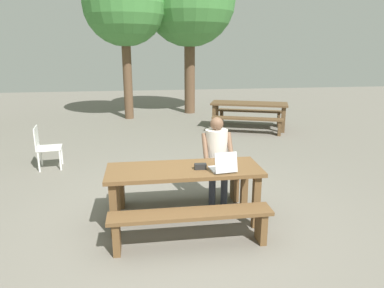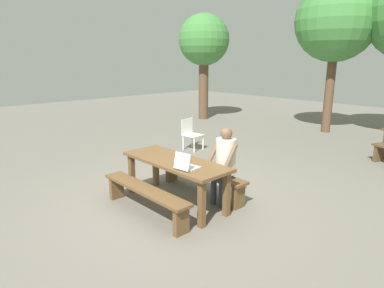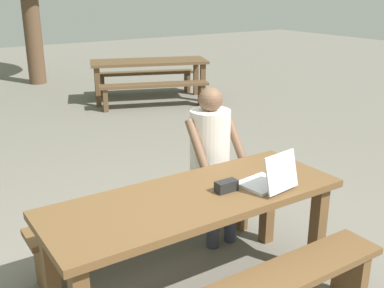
{
  "view_description": "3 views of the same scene",
  "coord_description": "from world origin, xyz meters",
  "px_view_note": "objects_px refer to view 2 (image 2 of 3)",
  "views": [
    {
      "loc": [
        -0.52,
        -4.32,
        2.28
      ],
      "look_at": [
        0.14,
        0.25,
        1.01
      ],
      "focal_mm": 33.37,
      "sensor_mm": 36.0,
      "label": 1
    },
    {
      "loc": [
        3.99,
        -3.35,
        2.36
      ],
      "look_at": [
        0.14,
        0.25,
        1.01
      ],
      "focal_mm": 31.04,
      "sensor_mm": 36.0,
      "label": 2
    },
    {
      "loc": [
        -1.52,
        -2.29,
        2.05
      ],
      "look_at": [
        0.14,
        0.25,
        1.01
      ],
      "focal_mm": 43.49,
      "sensor_mm": 36.0,
      "label": 3
    }
  ],
  "objects_px": {
    "picnic_table_front": "(175,167)",
    "plastic_chair": "(191,133)",
    "laptop": "(186,165)",
    "tree_right": "(336,22)",
    "small_pouch": "(180,161)",
    "tree_rear": "(204,42)",
    "person_seated": "(224,160)"
  },
  "relations": [
    {
      "from": "person_seated",
      "to": "tree_rear",
      "type": "bearing_deg",
      "value": 137.39
    },
    {
      "from": "picnic_table_front",
      "to": "tree_right",
      "type": "height_order",
      "value": "tree_right"
    },
    {
      "from": "small_pouch",
      "to": "tree_rear",
      "type": "relative_size",
      "value": 0.04
    },
    {
      "from": "person_seated",
      "to": "tree_right",
      "type": "height_order",
      "value": "tree_right"
    },
    {
      "from": "tree_right",
      "to": "tree_rear",
      "type": "bearing_deg",
      "value": -165.75
    },
    {
      "from": "laptop",
      "to": "tree_right",
      "type": "distance_m",
      "value": 8.11
    },
    {
      "from": "tree_right",
      "to": "picnic_table_front",
      "type": "bearing_deg",
      "value": -82.99
    },
    {
      "from": "picnic_table_front",
      "to": "tree_rear",
      "type": "distance_m",
      "value": 8.62
    },
    {
      "from": "picnic_table_front",
      "to": "plastic_chair",
      "type": "bearing_deg",
      "value": 132.85
    },
    {
      "from": "plastic_chair",
      "to": "tree_right",
      "type": "relative_size",
      "value": 0.17
    },
    {
      "from": "small_pouch",
      "to": "person_seated",
      "type": "height_order",
      "value": "person_seated"
    },
    {
      "from": "plastic_chair",
      "to": "tree_rear",
      "type": "xyz_separation_m",
      "value": [
        -3.16,
        3.63,
        2.57
      ]
    },
    {
      "from": "small_pouch",
      "to": "tree_rear",
      "type": "height_order",
      "value": "tree_rear"
    },
    {
      "from": "person_seated",
      "to": "small_pouch",
      "type": "bearing_deg",
      "value": -118.33
    },
    {
      "from": "small_pouch",
      "to": "plastic_chair",
      "type": "xyz_separation_m",
      "value": [
        -2.57,
        2.62,
        -0.36
      ]
    },
    {
      "from": "picnic_table_front",
      "to": "tree_rear",
      "type": "bearing_deg",
      "value": 131.78
    },
    {
      "from": "picnic_table_front",
      "to": "laptop",
      "type": "height_order",
      "value": "laptop"
    },
    {
      "from": "picnic_table_front",
      "to": "tree_right",
      "type": "distance_m",
      "value": 7.94
    },
    {
      "from": "person_seated",
      "to": "tree_right",
      "type": "distance_m",
      "value": 7.44
    },
    {
      "from": "laptop",
      "to": "person_seated",
      "type": "relative_size",
      "value": 0.27
    },
    {
      "from": "plastic_chair",
      "to": "tree_right",
      "type": "height_order",
      "value": "tree_right"
    },
    {
      "from": "picnic_table_front",
      "to": "small_pouch",
      "type": "distance_m",
      "value": 0.26
    },
    {
      "from": "laptop",
      "to": "tree_rear",
      "type": "bearing_deg",
      "value": -54.53
    },
    {
      "from": "picnic_table_front",
      "to": "small_pouch",
      "type": "bearing_deg",
      "value": -18.38
    },
    {
      "from": "tree_rear",
      "to": "plastic_chair",
      "type": "bearing_deg",
      "value": -48.99
    },
    {
      "from": "tree_rear",
      "to": "small_pouch",
      "type": "bearing_deg",
      "value": -47.5
    },
    {
      "from": "laptop",
      "to": "plastic_chair",
      "type": "height_order",
      "value": "laptop"
    },
    {
      "from": "laptop",
      "to": "plastic_chair",
      "type": "xyz_separation_m",
      "value": [
        -2.84,
        2.73,
        -0.38
      ]
    },
    {
      "from": "person_seated",
      "to": "tree_rear",
      "type": "xyz_separation_m",
      "value": [
        -6.08,
        5.59,
        2.26
      ]
    },
    {
      "from": "picnic_table_front",
      "to": "plastic_chair",
      "type": "relative_size",
      "value": 2.41
    },
    {
      "from": "plastic_chair",
      "to": "tree_right",
      "type": "xyz_separation_m",
      "value": [
        1.46,
        4.81,
        3.05
      ]
    },
    {
      "from": "laptop",
      "to": "small_pouch",
      "type": "height_order",
      "value": "laptop"
    }
  ]
}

